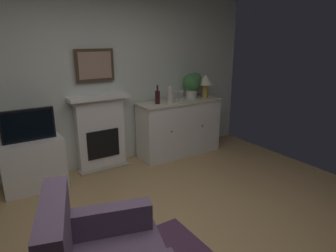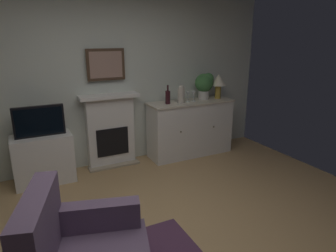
{
  "view_description": "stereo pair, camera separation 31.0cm",
  "coord_description": "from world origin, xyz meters",
  "px_view_note": "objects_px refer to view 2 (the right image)",
  "views": [
    {
      "loc": [
        -1.29,
        -1.94,
        1.89
      ],
      "look_at": [
        0.32,
        0.57,
        1.0
      ],
      "focal_mm": 31.74,
      "sensor_mm": 36.0,
      "label": 1
    },
    {
      "loc": [
        -1.02,
        -2.09,
        1.89
      ],
      "look_at": [
        0.32,
        0.57,
        1.0
      ],
      "focal_mm": 31.74,
      "sensor_mm": 36.0,
      "label": 2
    }
  ],
  "objects_px": {
    "vase_decorative": "(181,94)",
    "framed_picture": "(106,65)",
    "sideboard_cabinet": "(190,128)",
    "wine_glass_left": "(188,94)",
    "wine_glass_center": "(194,94)",
    "potted_plant_small": "(205,84)",
    "tv_set": "(39,121)",
    "fireplace_unit": "(111,130)",
    "table_lamp": "(218,82)",
    "wine_bottle": "(168,97)",
    "tv_cabinet": "(44,159)"
  },
  "relations": [
    {
      "from": "table_lamp",
      "to": "potted_plant_small",
      "type": "relative_size",
      "value": 0.93
    },
    {
      "from": "vase_decorative",
      "to": "potted_plant_small",
      "type": "relative_size",
      "value": 0.65
    },
    {
      "from": "tv_cabinet",
      "to": "tv_set",
      "type": "distance_m",
      "value": 0.53
    },
    {
      "from": "table_lamp",
      "to": "tv_cabinet",
      "type": "relative_size",
      "value": 0.53
    },
    {
      "from": "wine_bottle",
      "to": "potted_plant_small",
      "type": "bearing_deg",
      "value": 3.97
    },
    {
      "from": "wine_bottle",
      "to": "wine_glass_center",
      "type": "distance_m",
      "value": 0.46
    },
    {
      "from": "sideboard_cabinet",
      "to": "wine_glass_left",
      "type": "distance_m",
      "value": 0.58
    },
    {
      "from": "sideboard_cabinet",
      "to": "wine_glass_left",
      "type": "relative_size",
      "value": 8.58
    },
    {
      "from": "wine_glass_left",
      "to": "wine_glass_center",
      "type": "height_order",
      "value": "same"
    },
    {
      "from": "wine_bottle",
      "to": "wine_glass_left",
      "type": "height_order",
      "value": "wine_bottle"
    },
    {
      "from": "framed_picture",
      "to": "table_lamp",
      "type": "height_order",
      "value": "framed_picture"
    },
    {
      "from": "table_lamp",
      "to": "tv_set",
      "type": "xyz_separation_m",
      "value": [
        -2.79,
        -0.01,
        -0.33
      ]
    },
    {
      "from": "fireplace_unit",
      "to": "tv_set",
      "type": "height_order",
      "value": "fireplace_unit"
    },
    {
      "from": "vase_decorative",
      "to": "framed_picture",
      "type": "bearing_deg",
      "value": 165.9
    },
    {
      "from": "sideboard_cabinet",
      "to": "tv_set",
      "type": "relative_size",
      "value": 2.28
    },
    {
      "from": "vase_decorative",
      "to": "tv_set",
      "type": "relative_size",
      "value": 0.45
    },
    {
      "from": "fireplace_unit",
      "to": "tv_set",
      "type": "xyz_separation_m",
      "value": [
        -0.98,
        -0.19,
        0.31
      ]
    },
    {
      "from": "potted_plant_small",
      "to": "wine_glass_center",
      "type": "bearing_deg",
      "value": -165.44
    },
    {
      "from": "sideboard_cabinet",
      "to": "framed_picture",
      "type": "bearing_deg",
      "value": 170.23
    },
    {
      "from": "wine_glass_center",
      "to": "tv_set",
      "type": "height_order",
      "value": "wine_glass_center"
    },
    {
      "from": "vase_decorative",
      "to": "tv_cabinet",
      "type": "bearing_deg",
      "value": 178.19
    },
    {
      "from": "fireplace_unit",
      "to": "tv_set",
      "type": "relative_size",
      "value": 1.77
    },
    {
      "from": "wine_glass_center",
      "to": "tv_cabinet",
      "type": "bearing_deg",
      "value": 179.17
    },
    {
      "from": "framed_picture",
      "to": "wine_glass_left",
      "type": "relative_size",
      "value": 3.33
    },
    {
      "from": "table_lamp",
      "to": "wine_glass_left",
      "type": "height_order",
      "value": "table_lamp"
    },
    {
      "from": "table_lamp",
      "to": "tv_set",
      "type": "bearing_deg",
      "value": -179.83
    },
    {
      "from": "wine_glass_left",
      "to": "tv_set",
      "type": "distance_m",
      "value": 2.21
    },
    {
      "from": "tv_cabinet",
      "to": "potted_plant_small",
      "type": "distance_m",
      "value": 2.69
    },
    {
      "from": "wine_bottle",
      "to": "vase_decorative",
      "type": "xyz_separation_m",
      "value": [
        0.21,
        -0.05,
        0.03
      ]
    },
    {
      "from": "table_lamp",
      "to": "tv_cabinet",
      "type": "height_order",
      "value": "table_lamp"
    },
    {
      "from": "fireplace_unit",
      "to": "wine_glass_center",
      "type": "relative_size",
      "value": 6.67
    },
    {
      "from": "fireplace_unit",
      "to": "table_lamp",
      "type": "distance_m",
      "value": 1.94
    },
    {
      "from": "framed_picture",
      "to": "potted_plant_small",
      "type": "bearing_deg",
      "value": -6.4
    },
    {
      "from": "sideboard_cabinet",
      "to": "vase_decorative",
      "type": "relative_size",
      "value": 5.03
    },
    {
      "from": "fireplace_unit",
      "to": "table_lamp",
      "type": "relative_size",
      "value": 2.75
    },
    {
      "from": "wine_bottle",
      "to": "tv_set",
      "type": "height_order",
      "value": "wine_bottle"
    },
    {
      "from": "sideboard_cabinet",
      "to": "tv_cabinet",
      "type": "height_order",
      "value": "sideboard_cabinet"
    },
    {
      "from": "wine_glass_left",
      "to": "tv_set",
      "type": "height_order",
      "value": "wine_glass_left"
    },
    {
      "from": "sideboard_cabinet",
      "to": "potted_plant_small",
      "type": "distance_m",
      "value": 0.77
    },
    {
      "from": "wine_bottle",
      "to": "potted_plant_small",
      "type": "xyz_separation_m",
      "value": [
        0.7,
        0.05,
        0.15
      ]
    },
    {
      "from": "vase_decorative",
      "to": "potted_plant_small",
      "type": "xyz_separation_m",
      "value": [
        0.49,
        0.1,
        0.12
      ]
    },
    {
      "from": "wine_glass_center",
      "to": "fireplace_unit",
      "type": "bearing_deg",
      "value": 171.65
    },
    {
      "from": "sideboard_cabinet",
      "to": "tv_set",
      "type": "xyz_separation_m",
      "value": [
        -2.27,
        -0.01,
        0.4
      ]
    },
    {
      "from": "framed_picture",
      "to": "wine_glass_center",
      "type": "relative_size",
      "value": 3.33
    },
    {
      "from": "wine_bottle",
      "to": "tv_set",
      "type": "bearing_deg",
      "value": -179.85
    },
    {
      "from": "framed_picture",
      "to": "tv_set",
      "type": "distance_m",
      "value": 1.2
    },
    {
      "from": "fireplace_unit",
      "to": "wine_glass_left",
      "type": "bearing_deg",
      "value": -9.48
    },
    {
      "from": "wine_glass_center",
      "to": "potted_plant_small",
      "type": "height_order",
      "value": "potted_plant_small"
    },
    {
      "from": "framed_picture",
      "to": "table_lamp",
      "type": "xyz_separation_m",
      "value": [
        1.82,
        -0.22,
        -0.33
      ]
    },
    {
      "from": "fireplace_unit",
      "to": "vase_decorative",
      "type": "relative_size",
      "value": 3.91
    }
  ]
}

